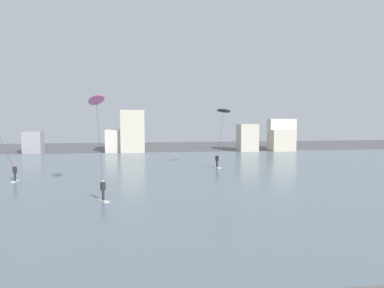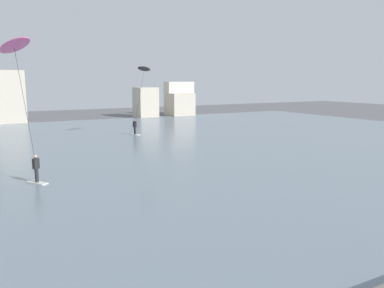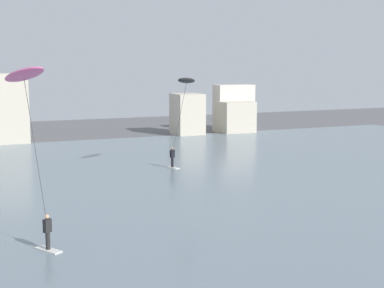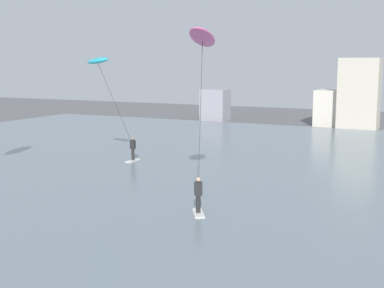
# 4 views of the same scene
# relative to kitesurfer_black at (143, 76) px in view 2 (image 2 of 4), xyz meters

# --- Properties ---
(water_bay) EXTENTS (84.00, 52.00, 0.10)m
(water_bay) POSITION_rel_kitesurfer_black_xyz_m (-6.34, -5.66, -6.24)
(water_bay) COLOR slate
(water_bay) RESTS_ON ground
(far_shore_buildings) EXTENTS (46.91, 6.02, 7.26)m
(far_shore_buildings) POSITION_rel_kitesurfer_black_xyz_m (-1.42, 21.73, -3.72)
(far_shore_buildings) COLOR gray
(far_shore_buildings) RESTS_ON ground
(kitesurfer_black) EXTENTS (2.56, 4.13, 7.32)m
(kitesurfer_black) POSITION_rel_kitesurfer_black_xyz_m (0.00, 0.00, 0.00)
(kitesurfer_black) COLOR silver
(kitesurfer_black) RESTS_ON water_bay
(kitesurfer_pink) EXTENTS (2.17, 4.09, 8.29)m
(kitesurfer_pink) POSITION_rel_kitesurfer_black_xyz_m (-12.87, -12.94, 0.96)
(kitesurfer_pink) COLOR silver
(kitesurfer_pink) RESTS_ON water_bay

